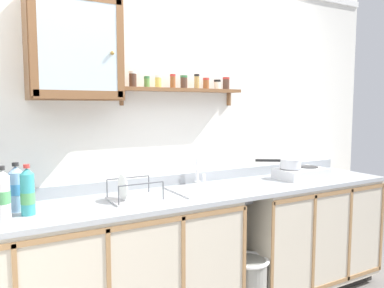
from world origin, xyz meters
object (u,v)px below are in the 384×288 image
(bottle_detergent_teal_1, at_px, (28,193))
(trash_bin, at_px, (248,287))
(sink, at_px, (210,191))
(dish_rack, at_px, (133,196))
(bottle_opaque_white_0, at_px, (3,196))
(wall_cabinet, at_px, (74,48))
(bottle_water_blue_2, at_px, (16,189))
(saucepan, at_px, (290,163))
(hot_plate_stove, at_px, (301,173))

(bottle_detergent_teal_1, bearing_deg, trash_bin, -5.96)
(sink, height_order, dish_rack, sink)
(bottle_opaque_white_0, distance_m, wall_cabinet, 0.96)
(bottle_detergent_teal_1, height_order, trash_bin, bottle_detergent_teal_1)
(bottle_water_blue_2, bearing_deg, saucepan, -1.10)
(trash_bin, bearing_deg, bottle_detergent_teal_1, 174.04)
(saucepan, relative_size, dish_rack, 1.06)
(saucepan, relative_size, bottle_water_blue_2, 1.19)
(bottle_detergent_teal_1, xyz_separation_m, dish_rack, (0.61, 0.03, -0.10))
(hot_plate_stove, bearing_deg, saucepan, 167.66)
(sink, bearing_deg, dish_rack, -176.06)
(saucepan, height_order, bottle_detergent_teal_1, bottle_detergent_teal_1)
(bottle_water_blue_2, bearing_deg, bottle_detergent_teal_1, -67.71)
(saucepan, xyz_separation_m, dish_rack, (-1.37, -0.04, -0.10))
(sink, height_order, wall_cabinet, wall_cabinet)
(wall_cabinet, distance_m, trash_bin, 1.99)
(bottle_detergent_teal_1, xyz_separation_m, trash_bin, (1.40, -0.15, -0.82))
(bottle_opaque_white_0, bearing_deg, saucepan, 3.69)
(hot_plate_stove, relative_size, bottle_water_blue_2, 1.51)
(bottle_water_blue_2, xyz_separation_m, wall_cabinet, (0.36, 0.08, 0.81))
(sink, relative_size, saucepan, 1.75)
(saucepan, height_order, dish_rack, dish_rack)
(sink, relative_size, bottle_detergent_teal_1, 2.07)
(dish_rack, bearing_deg, saucepan, 1.87)
(bottle_opaque_white_0, distance_m, bottle_detergent_teal_1, 0.14)
(dish_rack, distance_m, wall_cabinet, 0.98)
(bottle_detergent_teal_1, distance_m, bottle_water_blue_2, 0.12)
(sink, xyz_separation_m, dish_rack, (-0.61, -0.04, 0.04))
(bottle_opaque_white_0, xyz_separation_m, bottle_water_blue_2, (0.08, 0.18, -0.00))
(hot_plate_stove, relative_size, bottle_detergent_teal_1, 1.50)
(bottle_opaque_white_0, bearing_deg, trash_bin, -3.10)
(sink, xyz_separation_m, saucepan, (0.77, 0.00, 0.14))
(sink, bearing_deg, saucepan, 0.22)
(hot_plate_stove, xyz_separation_m, bottle_opaque_white_0, (-2.22, -0.11, 0.09))
(bottle_detergent_teal_1, relative_size, wall_cabinet, 0.44)
(bottle_detergent_teal_1, bearing_deg, dish_rack, 2.59)
(sink, distance_m, dish_rack, 0.61)
(bottle_water_blue_2, bearing_deg, bottle_opaque_white_0, -114.16)
(hot_plate_stove, xyz_separation_m, wall_cabinet, (-1.78, 0.15, 0.90))
(bottle_opaque_white_0, distance_m, bottle_water_blue_2, 0.19)
(hot_plate_stove, bearing_deg, sink, 178.66)
(saucepan, height_order, wall_cabinet, wall_cabinet)
(hot_plate_stove, relative_size, saucepan, 1.27)
(bottle_detergent_teal_1, xyz_separation_m, bottle_water_blue_2, (-0.05, 0.11, 0.01))
(hot_plate_stove, bearing_deg, dish_rack, -179.17)
(bottle_water_blue_2, distance_m, dish_rack, 0.67)
(bottle_opaque_white_0, relative_size, dish_rack, 0.92)
(bottle_detergent_teal_1, height_order, wall_cabinet, wall_cabinet)
(hot_plate_stove, relative_size, trash_bin, 0.93)
(hot_plate_stove, xyz_separation_m, bottle_detergent_teal_1, (-2.09, -0.05, 0.08))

